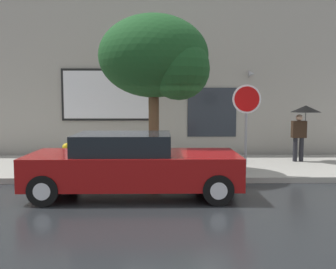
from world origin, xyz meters
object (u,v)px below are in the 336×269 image
Objects in this scene: parked_car at (132,165)px; pedestrian_with_umbrella at (304,117)px; street_tree at (159,59)px; stop_sign at (246,111)px; fire_hydrant at (67,157)px.

pedestrian_with_umbrella is (5.27, 3.69, 0.90)m from parked_car.
pedestrian_with_umbrella is 5.26m from street_tree.
stop_sign is at bearing -137.26° from pedestrian_with_umbrella.
stop_sign is (-2.35, -2.18, 0.25)m from pedestrian_with_umbrella.
pedestrian_with_umbrella is at bearing 42.74° from stop_sign.
fire_hydrant is 7.53m from pedestrian_with_umbrella.
street_tree is at bearing -7.09° from fire_hydrant.
street_tree reaches higher than fire_hydrant.
pedestrian_with_umbrella is 3.21m from stop_sign.
parked_car is at bearing -48.07° from fire_hydrant.
street_tree is at bearing 169.33° from stop_sign.
stop_sign is (4.96, -0.77, 1.32)m from fire_hydrant.
pedestrian_with_umbrella is (7.32, 1.41, 1.07)m from fire_hydrant.
pedestrian_with_umbrella is 0.76× the size of stop_sign.
stop_sign reaches higher than parked_car.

